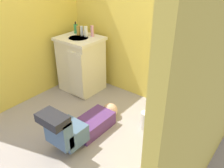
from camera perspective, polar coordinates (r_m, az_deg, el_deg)
ground_plane at (r=2.94m, az=-4.13°, el=-10.81°), size 2.88×2.96×0.04m
wall_back at (r=3.17m, az=7.96°, el=16.62°), size 2.54×0.08×2.40m
wall_left at (r=3.31m, az=-21.71°, el=15.47°), size 0.08×1.96×2.40m
wall_right at (r=1.81m, az=25.10°, el=5.07°), size 0.08×1.96×2.40m
toilet at (r=2.87m, az=16.68°, el=-3.62°), size 0.36×0.46×0.75m
vanity_cabinet at (r=3.57m, az=-7.41°, el=4.84°), size 0.60×0.53×0.82m
faucet at (r=3.52m, az=-6.21°, el=12.37°), size 0.02×0.02×0.10m
person_plumber at (r=2.70m, az=-7.32°, el=-9.76°), size 0.39×1.06×0.52m
tissue_box at (r=2.77m, az=17.79°, el=5.09°), size 0.22×0.11×0.10m
toiletry_bag at (r=2.73m, az=20.70°, el=4.34°), size 0.12×0.09×0.11m
soap_dispenser at (r=3.63m, az=-8.68°, el=13.02°), size 0.06×0.06×0.17m
bottle_amber at (r=3.53m, az=-8.07°, el=12.57°), size 0.05×0.05×0.13m
bottle_clear at (r=3.50m, az=-7.28°, el=12.51°), size 0.04×0.04×0.14m
bottle_white at (r=3.45m, az=-6.29°, el=12.41°), size 0.05×0.05×0.15m
bottle_pink at (r=3.45m, az=-4.77°, el=12.54°), size 0.05×0.05×0.15m
paper_towel_roll at (r=2.87m, az=7.91°, el=-8.70°), size 0.11×0.11×0.23m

